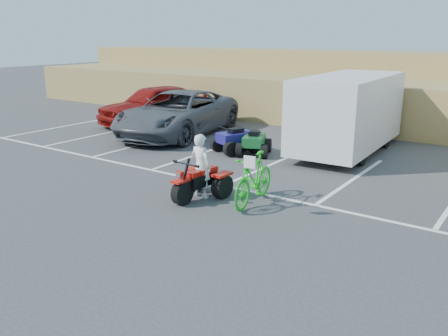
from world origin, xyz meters
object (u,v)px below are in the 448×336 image
Objects in this scene: red_trike_atv at (197,198)px; cargo_trailer at (348,112)px; red_car at (155,105)px; rider at (201,166)px; quad_atv_blue at (236,152)px; quad_atv_green at (254,154)px; grey_pickup at (178,113)px; green_dirt_bike at (254,179)px.

cargo_trailer is (1.27, 6.80, 1.43)m from red_trike_atv.
cargo_trailer reaches higher than red_car.
red_trike_atv is 10.60m from red_car.
cargo_trailer is at bearing -97.28° from rider.
quad_atv_blue is 1.05× the size of quad_atv_green.
quad_atv_blue is (-1.91, 4.46, -0.81)m from rider.
cargo_trailer is (1.26, 6.65, 0.61)m from rider.
cargo_trailer is (6.77, 1.01, 0.55)m from grey_pickup.
grey_pickup is 3.90m from quad_atv_blue.
green_dirt_bike reaches higher than quad_atv_blue.
grey_pickup reaches higher than rider.
green_dirt_bike is at bearing -28.11° from quad_atv_blue.
cargo_trailer is 4.13× the size of quad_atv_green.
quad_atv_green is at bearing -23.76° from grey_pickup.
green_dirt_bike is (1.32, 0.37, -0.20)m from rider.
green_dirt_bike reaches higher than red_trike_atv.
grey_pickup is 2.70m from red_car.
cargo_trailer is (9.18, -0.20, 0.53)m from red_car.
quad_atv_blue is at bearing 115.81° from red_trike_atv.
grey_pickup is 4.36× the size of quad_atv_blue.
rider is 1.39m from green_dirt_bike.
cargo_trailer is at bearing 18.75° from quad_atv_green.
red_car is 3.61× the size of quad_atv_blue.
red_car reaches higher than red_trike_atv.
red_trike_atv is 0.30× the size of red_car.
green_dirt_bike is 1.41× the size of quad_atv_blue.
rider is at bearing -102.78° from cargo_trailer.
red_car is at bearing 144.19° from grey_pickup.
cargo_trailer reaches higher than red_trike_atv.
green_dirt_bike is at bearing 24.78° from red_trike_atv.
rider is 0.26× the size of grey_pickup.
cargo_trailer is 4.11m from quad_atv_blue.
grey_pickup is at bearing 135.58° from green_dirt_bike.
red_trike_atv is at bearing -44.05° from quad_atv_blue.
quad_atv_blue is at bearing -147.40° from cargo_trailer.
green_dirt_bike is 0.39× the size of red_car.
quad_atv_blue is (-3.23, 4.09, -0.62)m from green_dirt_bike.
red_car is at bearing 138.22° from green_dirt_bike.
red_car is at bearing -37.39° from rider.
red_car is (-2.41, 1.20, 0.01)m from grey_pickup.
red_trike_atv is 1.56m from green_dirt_bike.
quad_atv_blue is (-3.17, -2.19, -1.43)m from cargo_trailer.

